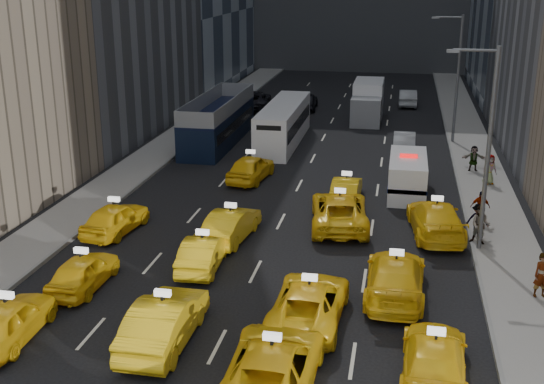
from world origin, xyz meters
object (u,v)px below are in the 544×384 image
Objects in this scene: double_decker at (218,120)px; pedestrian_0 at (542,275)px; box_truck at (368,102)px; city_bus at (284,124)px; nypd_van at (407,176)px.

double_decker is 6.71× the size of pedestrian_0.
box_truck reaches higher than pedestrian_0.
pedestrian_0 is (8.31, -31.21, -0.52)m from box_truck.
pedestrian_0 is at bearing -56.60° from city_bus.
double_decker is (-13.33, 9.25, 0.65)m from nypd_van.
double_decker is 1.06× the size of city_bus.
city_bus is 6.31× the size of pedestrian_0.
box_truck is at bearing 97.61° from nypd_van.
nypd_van is 13.11m from pedestrian_0.
nypd_van is at bearing -39.52° from double_decker.
pedestrian_0 is at bearing -72.45° from box_truck.
nypd_van is 3.05× the size of pedestrian_0.
double_decker is 4.66m from city_bus.
box_truck is (10.03, 9.84, -0.13)m from double_decker.
city_bus is at bearing -118.57° from box_truck.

